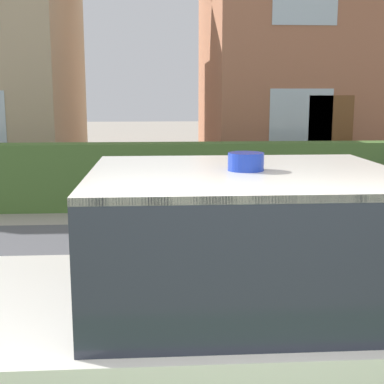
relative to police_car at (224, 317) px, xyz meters
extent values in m
cube|color=#5B5B60|center=(0.04, 2.23, -0.76)|extent=(28.00, 6.62, 0.01)
cube|color=#4C7233|center=(-0.05, 6.72, -0.14)|extent=(10.01, 0.51, 1.24)
cylinder|color=black|center=(-1.42, 0.78, -0.44)|extent=(0.63, 0.20, 0.63)
cylinder|color=black|center=(1.32, 0.78, -0.44)|extent=(0.63, 0.20, 0.63)
cube|color=silver|center=(-0.05, 0.00, -0.21)|extent=(4.42, 1.77, 0.73)
cube|color=#232833|center=(0.12, 0.00, 0.54)|extent=(1.86, 1.59, 0.77)
cube|color=silver|center=(0.12, 0.00, 0.91)|extent=(1.86, 1.59, 0.04)
cube|color=red|center=(-0.05, 0.89, -0.16)|extent=(4.20, 0.01, 0.07)
cylinder|color=#1933A5|center=(0.12, 0.00, 0.98)|extent=(0.22, 0.22, 0.11)
cube|color=#A86B4C|center=(4.89, 11.64, 2.09)|extent=(7.79, 6.38, 5.70)
cube|color=brown|center=(3.42, 8.44, 0.29)|extent=(1.00, 0.02, 2.10)
cube|color=silver|center=(2.75, 8.44, 0.83)|extent=(1.40, 0.02, 1.30)
camera|label=1|loc=(-0.41, -3.14, 1.39)|focal=50.00mm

